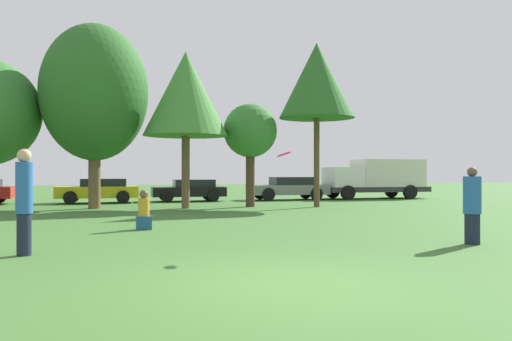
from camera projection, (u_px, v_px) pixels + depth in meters
The scene contains 13 objects.
ground_plane at pixel (287, 284), 7.06m from camera, with size 120.00×120.00×0.00m, color #3D6B2D.
person_thrower at pixel (24, 200), 9.51m from camera, with size 0.30×0.30×1.98m.
person_catcher at pixel (472, 206), 11.00m from camera, with size 0.37×0.37×1.66m.
frisbee at pixel (284, 154), 10.20m from camera, with size 0.30×0.30×0.15m.
bystander_sitting at pixel (144, 213), 13.85m from camera, with size 0.40×0.33×1.08m.
tree_1 at pixel (95, 93), 22.03m from camera, with size 4.54×4.54×7.92m.
tree_2 at pixel (186, 94), 22.11m from camera, with size 3.66×3.66×6.78m.
tree_3 at pixel (250, 132), 23.15m from camera, with size 2.42×2.42×4.65m.
tree_4 at pixel (317, 81), 22.98m from camera, with size 3.38×3.38×7.37m.
parked_car_yellow at pixel (99, 190), 26.01m from camera, with size 4.04×2.03×1.23m.
parked_car_black at pixel (190, 190), 27.59m from camera, with size 3.92×1.94×1.17m.
parked_car_grey at pixel (289, 187), 29.07m from camera, with size 4.55×1.98×1.29m.
delivery_truck_white at pixel (376, 177), 30.55m from camera, with size 6.39×2.51×2.32m.
Camera 1 is at (-2.43, -6.64, 1.54)m, focal length 36.01 mm.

